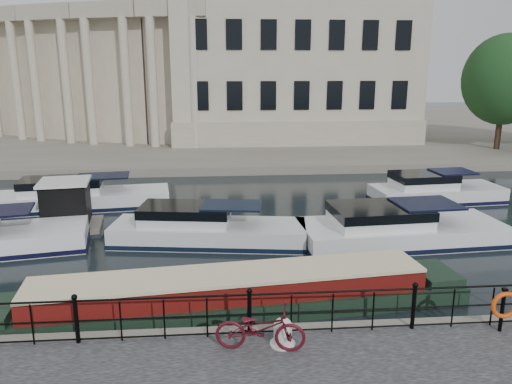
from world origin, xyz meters
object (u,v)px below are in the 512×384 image
Objects in this scene: life_ring_post at (505,306)px; harbour_hut at (66,207)px; mooring_bollard at (283,332)px; narrowboat at (231,300)px; bicycle at (260,328)px.

harbour_hut is (-13.21, 10.72, -0.30)m from life_ring_post.
life_ring_post is 17.02m from harbour_hut.
mooring_bollard reaches higher than narrowboat.
narrowboat is (-0.58, 2.88, -0.72)m from bicycle.
harbour_hut reaches higher than bicycle.
life_ring_post reaches higher than mooring_bollard.
bicycle is at bearing -64.05° from harbour_hut.
bicycle is 3.02m from narrowboat.
bicycle is at bearing -177.27° from life_ring_post.
harbour_hut reaches higher than narrowboat.
bicycle is at bearing -84.99° from narrowboat.
harbour_hut is at bearing 140.95° from life_ring_post.
mooring_bollard is 0.22× the size of harbour_hut.
narrowboat is (-1.12, 2.71, -0.50)m from mooring_bollard.
mooring_bollard is (0.54, 0.17, -0.22)m from bicycle.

